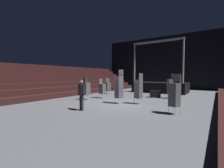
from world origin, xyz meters
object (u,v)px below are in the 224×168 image
(man_with_tie, at_px, (81,93))
(chair_stack_rear_left, at_px, (102,88))
(chair_stack_front_left, at_px, (170,86))
(chair_stack_mid_centre, at_px, (87,88))
(stage_riser, at_px, (160,87))
(chair_stack_mid_right, at_px, (108,86))
(chair_stack_mid_left, at_px, (119,87))
(chair_stack_front_right, at_px, (139,89))
(equipment_road_case, at_px, (155,94))
(chair_stack_rear_right, at_px, (175,94))

(man_with_tie, relative_size, chair_stack_rear_left, 1.03)
(chair_stack_front_left, xyz_separation_m, chair_stack_mid_centre, (-5.47, -4.58, -0.13))
(chair_stack_front_left, xyz_separation_m, chair_stack_rear_left, (-4.95, -3.18, -0.21))
(stage_riser, distance_m, chair_stack_mid_right, 6.45)
(chair_stack_mid_left, bearing_deg, chair_stack_rear_left, -13.60)
(stage_riser, xyz_separation_m, chair_stack_rear_left, (-2.62, -7.89, 0.19))
(chair_stack_front_left, distance_m, chair_stack_mid_right, 6.43)
(chair_stack_front_left, bearing_deg, chair_stack_rear_left, 82.65)
(stage_riser, height_order, chair_stack_mid_right, stage_riser)
(chair_stack_mid_right, bearing_deg, chair_stack_front_right, 86.55)
(man_with_tie, distance_m, equipment_road_case, 7.75)
(chair_stack_rear_left, bearing_deg, chair_stack_front_right, 80.47)
(stage_riser, distance_m, chair_stack_mid_left, 9.29)
(chair_stack_front_left, height_order, chair_stack_front_right, same)
(chair_stack_mid_right, bearing_deg, chair_stack_mid_centre, 43.84)
(chair_stack_mid_left, relative_size, chair_stack_mid_centre, 1.27)
(chair_stack_rear_left, bearing_deg, man_with_tie, 25.69)
(chair_stack_front_right, bearing_deg, chair_stack_mid_right, 65.67)
(chair_stack_mid_left, distance_m, chair_stack_rear_right, 4.06)
(man_with_tie, relative_size, equipment_road_case, 1.96)
(chair_stack_mid_left, relative_size, chair_stack_rear_right, 1.17)
(man_with_tie, xyz_separation_m, chair_stack_front_left, (2.97, 7.62, 0.06))
(chair_stack_mid_right, bearing_deg, stage_riser, 171.89)
(man_with_tie, distance_m, chair_stack_mid_left, 3.11)
(stage_riser, distance_m, equipment_road_case, 4.90)
(stage_riser, distance_m, man_with_tie, 12.34)
(chair_stack_mid_centre, distance_m, equipment_road_case, 6.17)
(chair_stack_mid_centre, bearing_deg, stage_riser, 84.84)
(man_with_tie, bearing_deg, chair_stack_rear_right, -134.71)
(chair_stack_rear_right, bearing_deg, stage_riser, -47.49)
(chair_stack_mid_left, xyz_separation_m, chair_stack_mid_right, (-4.06, 4.30, -0.34))
(stage_riser, distance_m, chair_stack_front_left, 5.27)
(chair_stack_mid_left, height_order, chair_stack_rear_right, chair_stack_mid_left)
(chair_stack_mid_right, xyz_separation_m, chair_stack_mid_centre, (0.96, -4.31, 0.08))
(chair_stack_mid_centre, bearing_deg, chair_stack_mid_right, 116.03)
(chair_stack_front_left, xyz_separation_m, chair_stack_rear_right, (1.58, -5.55, -0.04))
(stage_riser, bearing_deg, chair_stack_rear_left, -108.38)
(stage_riser, relative_size, chair_stack_mid_centre, 3.18)
(man_with_tie, bearing_deg, chair_stack_mid_centre, -29.69)
(man_with_tie, relative_size, chair_stack_mid_left, 0.74)
(man_with_tie, height_order, chair_stack_rear_left, man_with_tie)
(chair_stack_front_left, relative_size, chair_stack_mid_right, 1.25)
(man_with_tie, relative_size, chair_stack_rear_right, 0.86)
(man_with_tie, distance_m, chair_stack_rear_right, 4.99)
(stage_riser, xyz_separation_m, man_with_tie, (-0.64, -12.32, 0.33))
(chair_stack_front_right, bearing_deg, equipment_road_case, 12.62)
(chair_stack_mid_centre, relative_size, chair_stack_rear_left, 1.10)
(chair_stack_front_right, bearing_deg, man_with_tie, 164.36)
(chair_stack_front_left, xyz_separation_m, chair_stack_mid_left, (-2.36, -4.57, 0.13))
(chair_stack_front_left, distance_m, equipment_road_case, 1.51)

